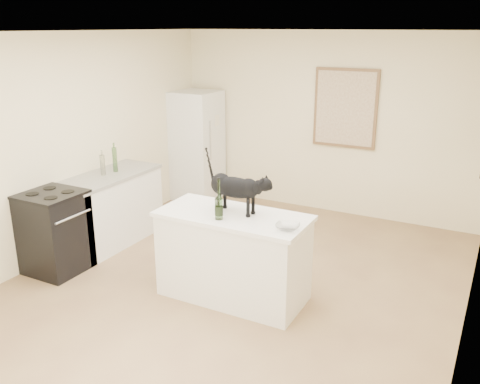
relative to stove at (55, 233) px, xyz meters
name	(u,v)px	position (x,y,z in m)	size (l,w,h in m)	color
floor	(234,285)	(1.95, 0.60, -0.45)	(5.50, 5.50, 0.00)	#A38456
ceiling	(233,32)	(1.95, 0.60, 2.15)	(5.50, 5.50, 0.00)	white
wall_back	(324,124)	(1.95, 3.35, 0.85)	(4.50, 4.50, 0.00)	#FCEFC3
wall_left	(68,145)	(-0.30, 0.60, 0.85)	(5.50, 5.50, 0.00)	#FCEFC3
island_base	(233,258)	(2.05, 0.40, -0.02)	(1.44, 0.67, 0.86)	white
island_top	(233,216)	(2.05, 0.40, 0.43)	(1.50, 0.70, 0.04)	white
left_cabinets	(110,210)	(0.00, 0.90, -0.02)	(0.60, 1.40, 0.86)	white
left_countertop	(107,176)	(0.00, 0.90, 0.43)	(0.62, 1.44, 0.04)	gray
stove	(55,233)	(0.00, 0.00, 0.00)	(0.60, 0.60, 0.90)	black
fridge	(196,146)	(0.00, 2.95, 0.40)	(0.68, 0.68, 1.70)	white
artwork_frame	(345,108)	(2.25, 3.32, 1.10)	(0.90, 0.03, 1.10)	brown
artwork_canvas	(345,108)	(2.25, 3.30, 1.10)	(0.82, 0.00, 1.02)	beige
black_cat	(235,190)	(2.04, 0.46, 0.68)	(0.65, 0.20, 0.46)	black
wine_bottle	(219,201)	(2.00, 0.22, 0.63)	(0.08, 0.08, 0.36)	#355D25
glass_bowl	(288,227)	(2.68, 0.27, 0.48)	(0.22, 0.22, 0.05)	silver
fridge_paper	(217,121)	(0.34, 3.01, 0.82)	(0.00, 0.13, 0.17)	white
counter_bottle_cluster	(109,162)	(0.00, 0.97, 0.59)	(0.09, 0.25, 0.31)	#1B4E1A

